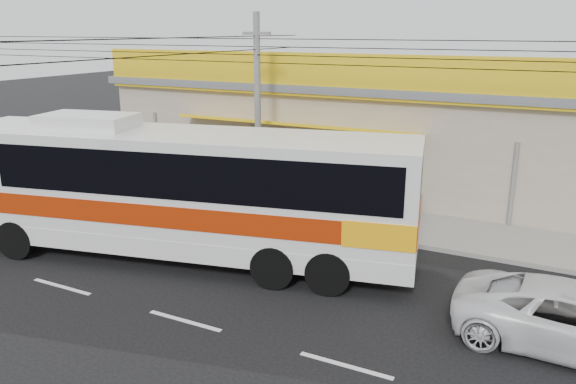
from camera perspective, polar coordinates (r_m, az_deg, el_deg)
name	(u,v)px	position (r m, az deg, el deg)	size (l,w,h in m)	color
ground	(241,280)	(15.44, -4.79, -8.89)	(120.00, 120.00, 0.00)	black
sidewalk	(327,214)	(20.39, 4.03, -2.29)	(30.00, 3.20, 0.15)	gray
lane_markings	(185,321)	(13.62, -10.43, -12.77)	(50.00, 0.12, 0.01)	silver
storefront_building	(378,130)	(24.91, 9.13, 6.23)	(22.60, 9.20, 5.70)	gray
coach_bus	(186,186)	(16.29, -10.28, 0.63)	(13.82, 5.64, 4.17)	silver
motorbike_red	(196,190)	(21.42, -9.35, 0.15)	(0.71, 2.03, 1.07)	maroon
motorbike_dark	(138,183)	(23.17, -15.00, 0.88)	(0.45, 1.58, 0.95)	black
utility_pole	(257,49)	(19.92, -3.19, 14.26)	(34.00, 14.00, 7.11)	slate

